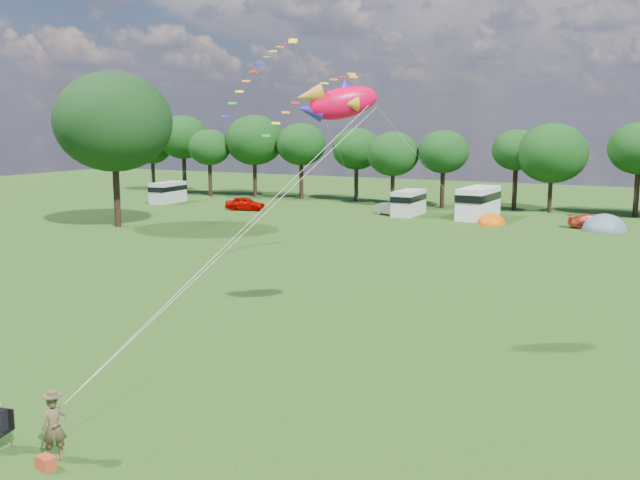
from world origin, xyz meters
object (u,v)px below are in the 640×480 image
at_px(camp_chair, 0,420).
at_px(campervan_c, 478,202).
at_px(campervan_b, 409,202).
at_px(kite_flyer, 54,428).
at_px(tent_greyblue, 604,230).
at_px(fish_kite, 337,103).
at_px(big_tree, 113,122).
at_px(car_a, 245,204).
at_px(campervan_a, 168,192).
at_px(car_b, 391,209).
at_px(tent_orange, 491,224).
at_px(car_c, 593,221).

bearing_deg(camp_chair, campervan_c, 79.81).
distance_m(campervan_b, kite_flyer, 53.87).
height_order(tent_greyblue, fish_kite, fish_kite).
bearing_deg(big_tree, car_a, 77.31).
bearing_deg(campervan_a, kite_flyer, -147.46).
bearing_deg(car_a, kite_flyer, -163.76).
distance_m(campervan_a, tent_greyblue, 46.38).
height_order(camp_chair, fish_kite, fish_kite).
xyz_separation_m(car_a, kite_flyer, (25.73, -48.92, 0.18)).
bearing_deg(tent_greyblue, car_b, 176.44).
bearing_deg(car_b, camp_chair, -146.97).
relative_size(big_tree, kite_flyer, 7.53).
height_order(campervan_b, tent_orange, campervan_b).
height_order(campervan_c, camp_chair, campervan_c).
distance_m(big_tree, car_c, 41.88).
height_order(campervan_b, campervan_c, campervan_c).
relative_size(campervan_c, fish_kite, 1.85).
distance_m(campervan_c, camp_chair, 53.73).
bearing_deg(car_a, campervan_c, -90.34).
relative_size(campervan_a, campervan_b, 0.98).
relative_size(campervan_a, tent_orange, 1.72).
bearing_deg(big_tree, tent_orange, 29.41).
xyz_separation_m(campervan_b, fish_kite, (11.26, -39.61, 8.43)).
relative_size(car_b, car_c, 0.87).
relative_size(campervan_a, kite_flyer, 2.75).
distance_m(campervan_a, fish_kite, 55.11).
distance_m(car_c, campervan_a, 45.31).
bearing_deg(car_b, big_tree, 158.02).
bearing_deg(car_b, car_c, -67.45).
height_order(campervan_a, campervan_c, campervan_c).
xyz_separation_m(campervan_a, campervan_b, (28.13, 2.00, 0.05)).
relative_size(car_a, car_c, 1.06).
height_order(campervan_c, tent_greyblue, campervan_c).
bearing_deg(tent_greyblue, campervan_b, 172.96).
xyz_separation_m(car_a, campervan_a, (-11.78, 2.13, 0.55)).
xyz_separation_m(big_tree, campervan_a, (-8.39, 17.16, -7.77)).
height_order(car_b, campervan_a, campervan_a).
height_order(car_a, car_b, car_a).
height_order(big_tree, kite_flyer, big_tree).
xyz_separation_m(campervan_b, kite_flyer, (9.38, -53.05, -0.41)).
distance_m(big_tree, campervan_c, 33.79).
bearing_deg(big_tree, campervan_b, 44.16).
bearing_deg(camp_chair, campervan_b, 87.05).
xyz_separation_m(big_tree, campervan_c, (26.51, 19.59, -7.43)).
bearing_deg(tent_orange, tent_greyblue, 4.75).
xyz_separation_m(big_tree, tent_orange, (28.62, 16.13, -9.00)).
xyz_separation_m(big_tree, car_b, (18.29, 18.13, -8.41)).
height_order(big_tree, car_a, big_tree).
xyz_separation_m(tent_orange, fish_kite, (2.37, -36.58, 9.71)).
height_order(campervan_b, tent_greyblue, campervan_b).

